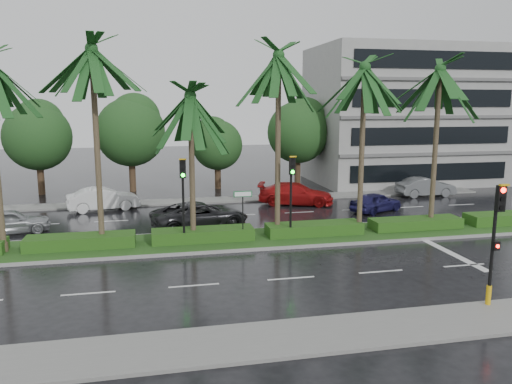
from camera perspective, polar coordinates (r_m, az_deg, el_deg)
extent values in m
plane|color=black|center=(25.54, 0.93, -6.08)|extent=(120.00, 120.00, 0.00)
cube|color=slate|center=(16.37, 9.23, -15.63)|extent=(40.00, 2.40, 0.12)
cube|color=slate|center=(36.99, -3.22, -0.88)|extent=(40.00, 2.00, 0.12)
cube|color=gray|center=(26.46, 0.44, -5.34)|extent=(36.00, 4.00, 0.14)
cube|color=#264517|center=(26.44, 0.44, -5.18)|extent=(35.60, 3.70, 0.02)
cube|color=#1C4614|center=(26.02, -19.39, -5.33)|extent=(5.20, 1.40, 0.60)
cube|color=#1C4614|center=(25.90, -6.08, -4.87)|extent=(5.20, 1.40, 0.60)
cube|color=#1C4614|center=(27.14, 6.66, -4.18)|extent=(5.20, 1.40, 0.60)
cube|color=#1C4614|center=(29.57, 17.77, -3.41)|extent=(5.20, 1.40, 0.60)
cube|color=#1C4614|center=(32.93, 26.89, -2.67)|extent=(5.20, 1.40, 0.60)
cube|color=silver|center=(32.37, -23.30, -3.41)|extent=(2.00, 0.12, 0.01)
cube|color=silver|center=(20.35, -18.61, -10.92)|extent=(2.00, 0.12, 0.01)
cube|color=silver|center=(31.81, -16.22, -3.21)|extent=(2.00, 0.12, 0.01)
cube|color=silver|center=(20.25, -7.11, -10.56)|extent=(2.00, 0.12, 0.01)
cube|color=silver|center=(31.74, -8.99, -2.95)|extent=(2.00, 0.12, 0.01)
cube|color=silver|center=(20.93, 4.03, -9.80)|extent=(2.00, 0.12, 0.01)
cube|color=silver|center=(32.18, -1.86, -2.65)|extent=(2.00, 0.12, 0.01)
cube|color=silver|center=(22.32, 14.07, -8.81)|extent=(2.00, 0.12, 0.01)
cube|color=silver|center=(33.10, 4.98, -2.32)|extent=(2.00, 0.12, 0.01)
cube|color=silver|center=(24.29, 22.67, -7.74)|extent=(2.00, 0.12, 0.01)
cube|color=silver|center=(34.46, 11.36, -1.98)|extent=(2.00, 0.12, 0.01)
cube|color=silver|center=(36.21, 17.19, -1.65)|extent=(2.00, 0.12, 0.01)
cube|color=silver|center=(38.30, 22.43, -1.34)|extent=(2.00, 0.12, 0.01)
cube|color=silver|center=(26.14, 21.09, -6.38)|extent=(0.40, 6.00, 0.01)
cylinder|color=#3B2F22|center=(26.73, -26.87, -5.64)|extent=(0.40, 0.40, 0.44)
cylinder|color=#3B2F22|center=(25.22, -17.70, 4.56)|extent=(0.28, 0.28, 9.48)
cylinder|color=#3B2F22|center=(26.02, -17.16, -5.39)|extent=(0.40, 0.40, 0.44)
cylinder|color=#3B2F22|center=(25.09, -7.33, 2.46)|extent=(0.28, 0.28, 7.33)
cylinder|color=#3B2F22|center=(25.78, -7.16, -5.15)|extent=(0.40, 0.40, 0.44)
cylinder|color=#3B2F22|center=(26.02, 2.52, 5.06)|extent=(0.28, 0.28, 9.36)
cylinder|color=#3B2F22|center=(26.79, 2.45, -4.48)|extent=(0.40, 0.40, 0.44)
cylinder|color=#3B2F22|center=(27.15, 11.99, 4.49)|extent=(0.28, 0.28, 8.82)
cylinder|color=#3B2F22|center=(27.87, 11.68, -4.11)|extent=(0.40, 0.40, 0.44)
cylinder|color=#3B2F22|center=(29.52, 19.79, 4.53)|extent=(0.28, 0.28, 8.79)
cylinder|color=#3B2F22|center=(30.18, 19.32, -3.38)|extent=(0.40, 0.40, 0.44)
cylinder|color=black|center=(19.32, 25.34, -6.84)|extent=(0.12, 0.12, 3.40)
cube|color=black|center=(18.70, 26.17, -0.66)|extent=(0.30, 0.18, 0.90)
cube|color=gold|center=(18.54, 26.51, 0.73)|extent=(0.34, 0.12, 0.06)
cylinder|color=#FF0C05|center=(18.58, 26.43, 0.19)|extent=(0.18, 0.04, 0.18)
cylinder|color=black|center=(18.63, 26.36, -0.72)|extent=(0.18, 0.04, 0.18)
cylinder|color=black|center=(18.68, 26.29, -1.62)|extent=(0.18, 0.04, 0.18)
cylinder|color=gold|center=(19.74, 25.04, -10.60)|extent=(0.18, 0.18, 0.70)
cube|color=black|center=(19.07, 25.74, -5.53)|extent=(0.22, 0.16, 0.32)
cylinder|color=#FF0C05|center=(19.00, 25.91, -5.60)|extent=(0.12, 0.03, 0.12)
cylinder|color=black|center=(24.91, -8.28, -2.21)|extent=(0.12, 0.12, 3.40)
cube|color=black|center=(24.36, -8.38, 2.65)|extent=(0.30, 0.18, 0.90)
cube|color=gold|center=(24.19, -8.39, 3.74)|extent=(0.34, 0.12, 0.06)
cylinder|color=black|center=(24.23, -8.38, 3.32)|extent=(0.18, 0.04, 0.18)
cylinder|color=black|center=(24.26, -8.37, 2.62)|extent=(0.18, 0.04, 0.18)
cylinder|color=#0CE519|center=(24.30, -8.35, 1.91)|extent=(0.18, 0.04, 0.18)
cylinder|color=black|center=(25.83, 3.99, -1.68)|extent=(0.12, 0.12, 3.40)
cube|color=black|center=(25.30, 4.16, 3.01)|extent=(0.30, 0.18, 0.90)
cube|color=gold|center=(25.13, 4.25, 4.06)|extent=(0.34, 0.12, 0.06)
cylinder|color=black|center=(25.17, 4.23, 3.65)|extent=(0.18, 0.04, 0.18)
cylinder|color=black|center=(25.21, 4.22, 2.98)|extent=(0.18, 0.04, 0.18)
cylinder|color=#0CE519|center=(25.25, 4.21, 2.30)|extent=(0.18, 0.04, 0.18)
cylinder|color=black|center=(25.45, -1.51, -2.76)|extent=(0.06, 0.06, 2.60)
cube|color=#0C5926|center=(25.19, -1.51, -0.23)|extent=(0.95, 0.04, 0.30)
cube|color=white|center=(25.16, -1.50, -0.24)|extent=(0.85, 0.01, 0.22)
cylinder|color=#3A271A|center=(42.67, -23.37, 1.41)|extent=(0.52, 0.52, 2.51)
sphere|color=#163D1B|center=(42.34, -23.68, 5.77)|extent=(5.16, 5.16, 5.16)
sphere|color=#163D1B|center=(42.58, -23.70, 7.15)|extent=(3.87, 3.87, 3.87)
cylinder|color=#3A271A|center=(41.82, -13.94, 1.89)|extent=(0.52, 0.52, 2.67)
sphere|color=#163D1B|center=(41.48, -14.15, 6.64)|extent=(5.49, 5.49, 5.49)
sphere|color=#163D1B|center=(41.74, -14.20, 8.13)|extent=(4.12, 4.12, 4.12)
cylinder|color=#3A271A|center=(42.20, -4.38, 1.80)|extent=(0.52, 0.52, 2.03)
sphere|color=#163D1B|center=(41.90, -4.43, 5.38)|extent=(4.18, 4.18, 4.18)
sphere|color=#163D1B|center=(42.14, -4.50, 6.51)|extent=(3.14, 3.14, 3.14)
cylinder|color=#3A271A|center=(43.63, 4.77, 2.43)|extent=(0.52, 0.52, 2.57)
sphere|color=#163D1B|center=(43.31, 4.83, 6.82)|extent=(5.29, 5.29, 5.29)
sphere|color=#163D1B|center=(43.55, 4.74, 8.19)|extent=(3.97, 3.97, 3.97)
cylinder|color=#3A271A|center=(46.15, 13.13, 2.36)|extent=(0.52, 0.52, 2.15)
sphere|color=#163D1B|center=(45.87, 13.27, 5.83)|extent=(4.43, 4.43, 4.43)
sphere|color=#163D1B|center=(46.09, 13.15, 6.93)|extent=(3.32, 3.32, 3.32)
cube|color=gray|center=(47.56, 16.42, 8.39)|extent=(16.00, 10.00, 12.00)
imported|color=#A1A3A9|center=(30.66, -26.30, -3.03)|extent=(2.58, 4.40, 1.40)
imported|color=silver|center=(35.02, -17.05, -0.76)|extent=(2.51, 4.90, 1.54)
imported|color=#242427|center=(28.84, -6.40, -2.66)|extent=(3.80, 5.99, 1.54)
imported|color=#A61212|center=(35.51, 4.56, -0.20)|extent=(3.77, 5.72, 1.54)
imported|color=#1B194D|center=(33.94, 13.55, -1.14)|extent=(3.00, 4.14, 1.31)
imported|color=#5D5F62|center=(40.65, 18.82, 0.56)|extent=(1.57, 4.47, 1.47)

